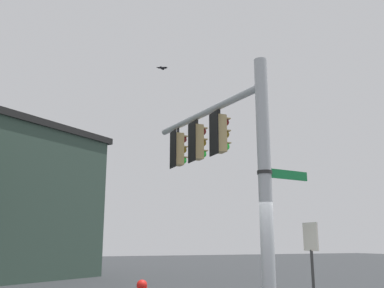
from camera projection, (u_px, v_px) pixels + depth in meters
signal_pole at (265, 180)px, 9.82m from camera, size 0.31×0.31×6.03m
mast_arm at (204, 113)px, 12.52m from camera, size 5.18×0.96×0.20m
traffic_light_nearest_pole at (220, 134)px, 11.70m from camera, size 0.54×0.49×1.31m
traffic_light_mid_inner at (198, 142)px, 12.70m from camera, size 0.54×0.49×1.31m
traffic_light_mid_outer at (179, 149)px, 13.69m from camera, size 0.54×0.49×1.31m
street_name_sign at (276, 174)px, 10.03m from camera, size 0.39×1.52×0.22m
bird_flying at (162, 68)px, 13.05m from camera, size 0.33×0.28×0.10m
historical_marker at (311, 250)px, 11.41m from camera, size 0.60×0.08×2.13m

